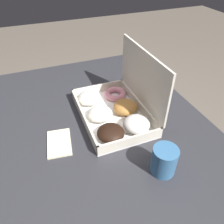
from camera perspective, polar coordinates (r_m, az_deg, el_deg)
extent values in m
plane|color=#6B6054|center=(1.46, -2.26, -25.48)|extent=(8.00, 8.00, 0.00)
cube|color=#2D2D33|center=(0.87, -3.42, -4.65)|extent=(1.17, 0.86, 0.03)
cylinder|color=#2D2D33|center=(1.51, -23.74, -4.90)|extent=(0.06, 0.06, 0.70)
cylinder|color=#2D2D33|center=(1.60, 3.99, 1.66)|extent=(0.06, 0.06, 0.70)
cube|color=white|center=(0.91, 0.00, -0.85)|extent=(0.37, 0.25, 0.01)
cube|color=beige|center=(0.87, -7.44, -1.51)|extent=(0.37, 0.01, 0.04)
cube|color=beige|center=(0.94, 6.90, 1.97)|extent=(0.37, 0.01, 0.04)
cube|color=beige|center=(1.04, -3.69, 6.15)|extent=(0.01, 0.25, 0.04)
cube|color=beige|center=(0.77, 4.96, -7.56)|extent=(0.01, 0.25, 0.04)
cube|color=beige|center=(0.87, 8.03, 8.96)|extent=(0.37, 0.01, 0.22)
ellipsoid|color=white|center=(0.97, -5.93, 3.70)|extent=(0.10, 0.10, 0.05)
ellipsoid|color=white|center=(0.88, -3.13, -0.47)|extent=(0.10, 0.10, 0.05)
ellipsoid|color=black|center=(0.79, -0.36, -5.48)|extent=(0.10, 0.10, 0.05)
torus|color=pink|center=(1.01, 0.83, 4.74)|extent=(0.10, 0.10, 0.03)
ellipsoid|color=#B77A38|center=(0.91, 3.51, 1.28)|extent=(0.10, 0.10, 0.05)
ellipsoid|color=white|center=(0.83, 6.42, -3.18)|extent=(0.10, 0.10, 0.06)
cylinder|color=teal|center=(0.70, 13.43, -12.20)|extent=(0.08, 0.08, 0.09)
cylinder|color=black|center=(0.67, 13.98, -9.86)|extent=(0.06, 0.06, 0.01)
cube|color=beige|center=(0.82, -13.63, -7.82)|extent=(0.15, 0.10, 0.01)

